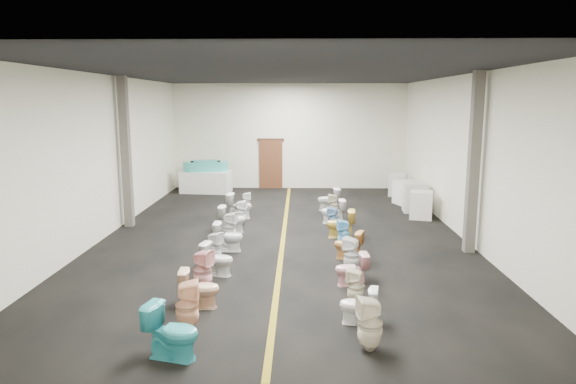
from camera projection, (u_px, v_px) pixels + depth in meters
The scene contains 41 objects.
floor at pixel (284, 235), 14.63m from camera, with size 16.00×16.00×0.00m, color black.
ceiling at pixel (283, 74), 13.84m from camera, with size 16.00×16.00×0.00m, color black.
wall_back at pixel (289, 137), 22.11m from camera, with size 10.00×10.00×0.00m, color beige.
wall_front at pixel (263, 227), 6.36m from camera, with size 10.00×10.00×0.00m, color beige.
wall_left at pixel (105, 156), 14.35m from camera, with size 16.00×16.00×0.00m, color beige.
wall_right at pixel (465, 157), 14.12m from camera, with size 16.00×16.00×0.00m, color beige.
aisle_stripe at pixel (284, 235), 14.63m from camera, with size 0.12×15.60×0.01m, color olive.
back_door at pixel (271, 164), 22.28m from camera, with size 1.00×0.10×2.10m, color #562D19.
door_frame at pixel (271, 140), 22.10m from camera, with size 1.15×0.08×0.10m, color #331C11.
column_left at pixel (126, 153), 15.33m from camera, with size 0.25×0.25×4.50m, color #59544C.
column_right at pixel (474, 164), 12.65m from camera, with size 0.25×0.25×4.50m, color #59544C.
display_table at pixel (206, 182), 21.34m from camera, with size 2.01×1.00×0.89m, color white.
bathtub at pixel (206, 167), 21.23m from camera, with size 1.84×0.87×0.55m.
appliance_crate_a at pixel (421, 205), 16.62m from camera, with size 0.70×0.70×0.89m, color white.
appliance_crate_b at pixel (414, 197), 17.61m from camera, with size 0.74×0.74×1.01m, color beige.
appliance_crate_c at pixel (406, 193), 18.92m from camera, with size 0.76×0.76×0.87m, color silver.
appliance_crate_d at pixel (398, 185), 20.55m from camera, with size 0.64×0.64×0.91m, color beige.
toilet_left_0 at pixel (172, 332), 7.59m from camera, with size 0.47×0.82×0.83m, color teal.
toilet_left_1 at pixel (187, 305), 8.53m from camera, with size 0.39×0.39×0.86m, color #FEBC93.
toilet_left_2 at pixel (200, 289), 9.45m from camera, with size 0.41×0.73×0.74m, color #EBB790.
toilet_left_3 at pixel (203, 270), 10.29m from camera, with size 0.39×0.39×0.86m, color #ECA5A4.
toilet_left_4 at pixel (217, 259), 11.23m from camera, with size 0.41×0.71×0.73m, color silver.
toilet_left_5 at pixel (214, 247), 12.12m from camera, with size 0.33×0.34×0.74m, color silver.
toilet_left_6 at pixel (228, 237), 13.03m from camera, with size 0.42×0.74×0.75m, color white.
toilet_left_7 at pixel (230, 227), 13.92m from camera, with size 0.36×0.37×0.81m, color silver.
toilet_left_8 at pixel (232, 219), 14.90m from camera, with size 0.44×0.77×0.78m, color white.
toilet_left_9 at pixel (241, 213), 15.78m from camera, with size 0.35×0.35×0.77m, color white.
toilet_left_10 at pixel (240, 206), 16.69m from camera, with size 0.46×0.80×0.82m, color white.
toilet_left_11 at pixel (246, 202), 17.62m from camera, with size 0.31×0.32×0.69m, color white.
toilet_right_0 at pixel (370, 324), 7.83m from camera, with size 0.38×0.39×0.85m, color beige.
toilet_right_1 at pixel (358, 306), 8.76m from camera, with size 0.37×0.65×0.66m, color white.
toilet_right_2 at pixel (356, 287), 9.62m from camera, with size 0.31×0.32×0.69m, color beige.
toilet_right_3 at pixel (351, 269), 10.61m from camera, with size 0.39×0.68×0.69m, color #E8A3A8.
toilet_right_4 at pixel (352, 255), 11.42m from camera, with size 0.36×0.37×0.80m, color silver.
toilet_right_5 at pixel (348, 245), 12.35m from camera, with size 0.40×0.70×0.71m, color #CF8942.
toilet_right_6 at pixel (344, 233), 13.38m from camera, with size 0.33×0.34×0.74m, color #74C8F5.
toilet_right_7 at pixel (340, 224), 14.27m from camera, with size 0.45×0.79×0.81m, color gold.
toilet_right_8 at pixel (333, 219), 15.09m from camera, with size 0.32×0.32×0.71m, color #709BCB.
toilet_right_9 at pixel (333, 211), 15.99m from camera, with size 0.42×0.74×0.75m, color white.
toilet_right_10 at pixel (333, 205), 16.98m from camera, with size 0.33×0.34×0.74m, color beige.
toilet_right_11 at pixel (329, 199), 17.84m from camera, with size 0.44×0.76×0.78m, color silver.
Camera 1 is at (0.45, -14.18, 3.80)m, focal length 32.00 mm.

